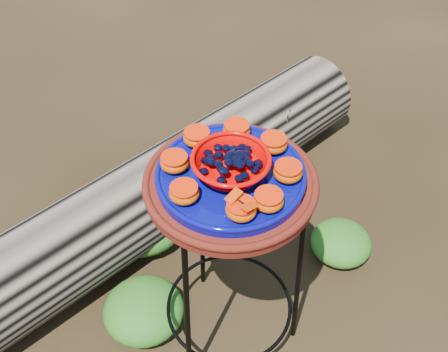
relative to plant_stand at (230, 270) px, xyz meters
name	(u,v)px	position (x,y,z in m)	size (l,w,h in m)	color
ground	(229,329)	(0.00, 0.00, -0.35)	(60.00, 60.00, 0.00)	black
plant_stand	(230,270)	(0.00, 0.00, 0.00)	(0.44, 0.44, 0.70)	black
terracotta_saucer	(231,185)	(0.00, 0.00, 0.37)	(0.44, 0.44, 0.04)	#550E09
cobalt_plate	(231,176)	(0.00, 0.00, 0.40)	(0.37, 0.37, 0.02)	#04074C
red_bowl	(231,165)	(0.00, 0.00, 0.44)	(0.19, 0.19, 0.05)	#D80200
glass_gems	(231,154)	(0.00, 0.00, 0.47)	(0.15, 0.15, 0.02)	black
orange_half_0	(241,210)	(-0.04, -0.13, 0.43)	(0.07, 0.07, 0.04)	#B82700
orange_half_1	(268,200)	(0.03, -0.14, 0.43)	(0.07, 0.07, 0.04)	#B82700
orange_half_2	(288,172)	(0.12, -0.07, 0.43)	(0.07, 0.07, 0.04)	#B82700
orange_half_3	(273,144)	(0.14, 0.03, 0.43)	(0.07, 0.07, 0.04)	#B82700
orange_half_4	(237,130)	(0.07, 0.12, 0.43)	(0.07, 0.07, 0.04)	#B82700
orange_half_5	(197,138)	(-0.03, 0.14, 0.43)	(0.07, 0.07, 0.04)	#B82700
orange_half_6	(175,162)	(-0.12, 0.07, 0.43)	(0.07, 0.07, 0.04)	#B82700
orange_half_7	(184,193)	(-0.14, -0.03, 0.43)	(0.07, 0.07, 0.04)	#B82700
butterfly	(241,201)	(-0.04, -0.13, 0.46)	(0.09, 0.05, 0.02)	#C83303
driftwood_log	(177,181)	(0.05, 0.58, -0.18)	(1.76, 0.46, 0.33)	black
foliage_left	(143,309)	(-0.25, 0.16, -0.28)	(0.28, 0.28, 0.14)	#20651B
foliage_right	(341,242)	(0.53, 0.12, -0.29)	(0.23, 0.23, 0.12)	#20651B
foliage_back	(141,217)	(-0.12, 0.53, -0.26)	(0.36, 0.36, 0.18)	#20651B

